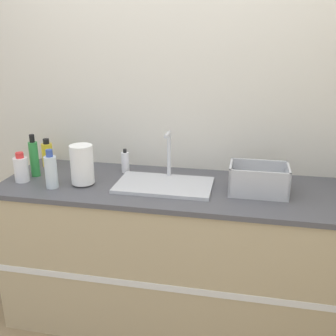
# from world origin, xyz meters

# --- Properties ---
(wall_back) EXTENTS (4.44, 0.06, 2.60)m
(wall_back) POSITION_xyz_m (0.00, 0.69, 1.30)
(wall_back) COLOR beige
(wall_back) RESTS_ON ground_plane
(counter_cabinet) EXTENTS (2.07, 0.68, 0.94)m
(counter_cabinet) POSITION_xyz_m (0.00, 0.33, 0.47)
(counter_cabinet) COLOR tan
(counter_cabinet) RESTS_ON ground_plane
(sink) EXTENTS (0.56, 0.33, 0.30)m
(sink) POSITION_xyz_m (-0.04, 0.31, 0.95)
(sink) COLOR silver
(sink) RESTS_ON counter_cabinet
(paper_towel_roll) EXTENTS (0.14, 0.14, 0.24)m
(paper_towel_roll) POSITION_xyz_m (-0.52, 0.24, 1.06)
(paper_towel_roll) COLOR #4C4C51
(paper_towel_roll) RESTS_ON counter_cabinet
(dish_rack) EXTENTS (0.33, 0.23, 0.16)m
(dish_rack) POSITION_xyz_m (0.50, 0.32, 1.00)
(dish_rack) COLOR #B7BABF
(dish_rack) RESTS_ON counter_cabinet
(bottle_green) EXTENTS (0.06, 0.06, 0.27)m
(bottle_green) POSITION_xyz_m (-0.88, 0.33, 1.05)
(bottle_green) COLOR #2D8C3D
(bottle_green) RESTS_ON counter_cabinet
(bottle_yellow) EXTENTS (0.07, 0.07, 0.19)m
(bottle_yellow) POSITION_xyz_m (-0.90, 0.52, 1.02)
(bottle_yellow) COLOR yellow
(bottle_yellow) RESTS_ON counter_cabinet
(bottle_white_spray) EXTENTS (0.09, 0.09, 0.18)m
(bottle_white_spray) POSITION_xyz_m (-0.91, 0.22, 1.02)
(bottle_white_spray) COLOR white
(bottle_white_spray) RESTS_ON counter_cabinet
(bottle_clear) EXTENTS (0.07, 0.07, 0.23)m
(bottle_clear) POSITION_xyz_m (-0.68, 0.16, 1.04)
(bottle_clear) COLOR silver
(bottle_clear) RESTS_ON counter_cabinet
(soap_dispenser) EXTENTS (0.05, 0.05, 0.16)m
(soap_dispenser) POSITION_xyz_m (-0.34, 0.50, 1.00)
(soap_dispenser) COLOR silver
(soap_dispenser) RESTS_ON counter_cabinet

